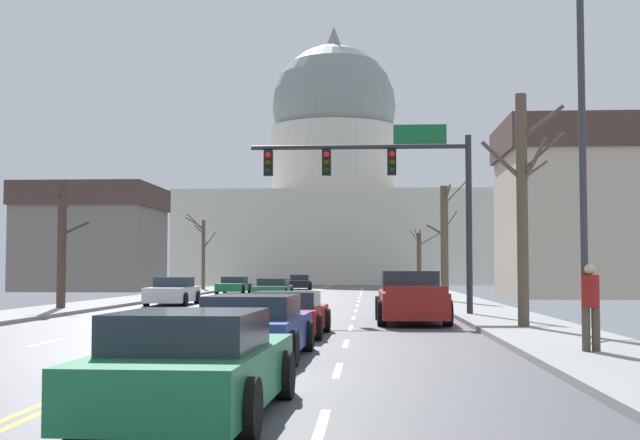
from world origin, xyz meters
The scene contains 20 objects.
ground centered at (0.00, 0.00, 0.02)m, with size 20.00×180.00×0.20m.
signal_gantry centered at (4.77, 12.77, 5.01)m, with size 7.91×0.41×6.75m.
street_lamp_right centered at (7.87, -1.06, 4.67)m, with size 2.42×0.24×7.58m.
capitol_building centered at (0.00, 83.09, 10.57)m, with size 34.36×20.47×30.64m.
pickup_truck_near_00 centered at (5.38, 9.81, 0.74)m, with size 2.27×5.71×1.65m.
sedan_near_01 centered at (1.93, 4.13, 0.54)m, with size 2.10×4.46×1.14m.
sedan_near_02 centered at (1.81, -1.42, 0.58)m, with size 2.14×4.58×1.21m.
sedan_near_03 centered at (1.97, -7.99, 0.58)m, with size 2.11×4.54×1.23m.
sedan_oncoming_00 centered at (-5.31, 22.78, 0.61)m, with size 2.01×4.61×1.32m.
sedan_oncoming_01 centered at (-1.59, 32.44, 0.55)m, with size 2.19×4.45×1.16m.
sedan_oncoming_02 centered at (-5.43, 42.24, 0.55)m, with size 2.10×4.71×1.17m.
sedan_oncoming_03 centered at (-1.72, 53.86, 0.58)m, with size 2.03×4.26×1.22m.
flank_building_00 centered at (-17.76, 48.80, 4.20)m, with size 10.17×9.96×8.28m.
flank_building_01 centered at (18.63, 34.92, 5.35)m, with size 13.04×9.05×10.57m.
bare_tree_00 centered at (7.96, 49.01, 2.43)m, with size 2.18×1.99×4.60m.
bare_tree_01 centered at (-8.84, 48.47, 3.05)m, with size 2.35×1.92×5.86m.
bare_tree_02 centered at (8.28, 5.97, 3.54)m, with size 2.20×1.94×6.44m.
bare_tree_03 centered at (-8.42, 16.36, 2.84)m, with size 1.37×2.14×5.19m.
bare_tree_04 centered at (7.82, 25.17, 3.08)m, with size 2.13×1.92×6.09m.
pedestrian_00 centered at (8.28, -1.15, 1.07)m, with size 0.35×0.34×1.68m.
Camera 1 is at (4.02, -17.99, 1.72)m, focal length 48.35 mm.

